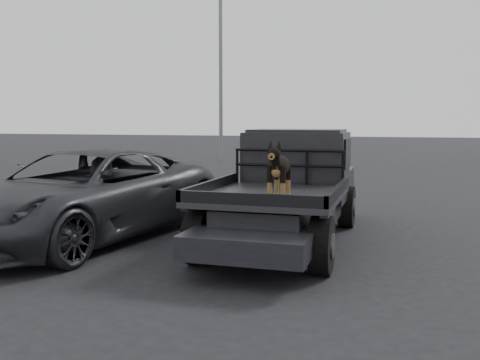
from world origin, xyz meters
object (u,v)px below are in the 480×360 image
(flatbed_ute, at_px, (286,214))
(dog, at_px, (279,171))
(parked_suv, at_px, (84,194))
(floodlight_near, at_px, (220,5))

(flatbed_ute, relative_size, dog, 7.30)
(flatbed_ute, distance_m, parked_suv, 3.35)
(parked_suv, xyz_separation_m, floodlight_near, (-3.32, 16.71, 6.57))
(flatbed_ute, xyz_separation_m, parked_suv, (-3.25, -0.74, 0.28))
(flatbed_ute, height_order, floodlight_near, floodlight_near)
(dog, bearing_deg, floodlight_near, 111.31)
(dog, relative_size, parked_suv, 0.14)
(flatbed_ute, bearing_deg, parked_suv, -167.17)
(floodlight_near, bearing_deg, parked_suv, -78.76)
(flatbed_ute, xyz_separation_m, dog, (0.21, -1.41, 0.83))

